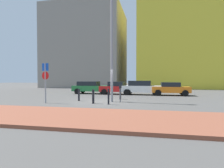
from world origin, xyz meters
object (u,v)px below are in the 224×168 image
Objects in this scene: parked_car_red at (117,88)px; parking_meter at (120,91)px; parked_car_white at (141,87)px; parking_sign_post at (45,78)px; street_lamp at (112,38)px; traffic_bollard_far at (120,94)px; traffic_bollard_mid at (109,97)px; parked_car_green at (91,87)px; traffic_bollard_edge at (93,96)px; traffic_bollard_near at (79,95)px; parked_car_orange at (170,88)px.

parking_meter is at bearing -77.86° from parked_car_red.
parking_sign_post is (-6.53, -8.58, 1.04)m from parked_car_white.
street_lamp is 9.58× the size of traffic_bollard_far.
parked_car_white is at bearing 77.79° from traffic_bollard_mid.
parked_car_green is 3.44× the size of parking_meter.
parked_car_red is 2.73m from parked_car_white.
parked_car_green is 1.14× the size of parked_car_red.
traffic_bollard_edge is at bearing -71.07° from parked_car_green.
parked_car_green reaches higher than traffic_bollard_edge.
traffic_bollard_near is at bearing -79.90° from parked_car_green.
traffic_bollard_far is (0.35, 1.91, -4.50)m from street_lamp.
traffic_bollard_mid is (-4.94, -8.21, -0.19)m from parked_car_orange.
parking_meter is 1.79m from traffic_bollard_far.
parked_car_orange is 0.46× the size of street_lamp.
parked_car_green is at bearing 115.19° from traffic_bollard_mid.
parked_car_green is 9.20m from street_lamp.
parked_car_green is at bearing 177.05° from parked_car_orange.
traffic_bollard_near is at bearing -124.18° from parked_car_white.
parked_car_green is 4.69× the size of traffic_bollard_near.
traffic_bollard_mid is (4.08, -8.68, -0.23)m from parked_car_green.
parked_car_red reaches higher than traffic_bollard_mid.
parked_car_orange is at bearing 40.60° from traffic_bollard_near.
street_lamp reaches higher than parking_meter.
street_lamp is at bearing -83.18° from parked_car_red.
traffic_bollard_mid is (0.91, -8.48, -0.19)m from parked_car_red.
parked_car_white is at bearing 69.85° from traffic_bollard_edge.
parking_meter is at bearing -124.02° from parked_car_orange.
street_lamp reaches higher than traffic_bollard_near.
traffic_bollard_near is (-2.73, 0.05, -4.47)m from street_lamp.
traffic_bollard_mid is at bearing -64.81° from parked_car_green.
parked_car_orange is (3.13, -0.17, -0.07)m from parked_car_white.
parking_sign_post is 5.83m from street_lamp.
parked_car_white reaches higher than parked_car_orange.
parking_sign_post reaches higher than traffic_bollard_near.
parked_car_white is 1.55× the size of parking_sign_post.
traffic_bollard_far is (-0.28, 1.72, -0.41)m from parking_meter.
traffic_bollard_far is 0.88× the size of traffic_bollard_edge.
traffic_bollard_near reaches higher than traffic_bollard_far.
traffic_bollard_far is (0.27, 3.43, -0.10)m from traffic_bollard_mid.
parked_car_red is 1.34× the size of parking_sign_post.
parking_sign_post is (-9.65, -8.41, 1.12)m from parked_car_orange.
parked_car_white is 3.49× the size of parking_meter.
parking_meter is at bearing 72.18° from traffic_bollard_mid.
traffic_bollard_edge is (-1.10, -1.30, -4.44)m from street_lamp.
street_lamp reaches higher than parked_car_green.
traffic_bollard_far is at bearing -107.29° from parked_car_white.
traffic_bollard_mid is at bearing -83.87° from parked_car_red.
parking_meter is 1.46× the size of traffic_bollard_far.
parked_car_white is 4.16× the size of traffic_bollard_mid.
traffic_bollard_edge is (-2.99, -8.16, -0.30)m from parked_car_white.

